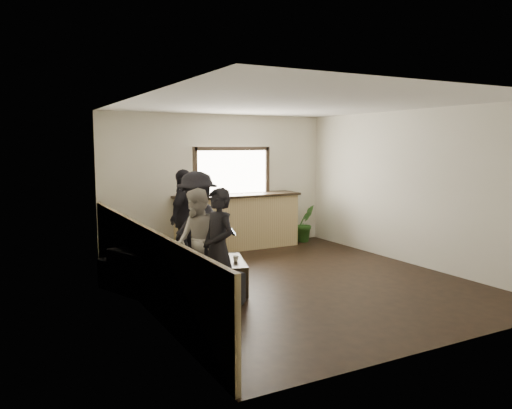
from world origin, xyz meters
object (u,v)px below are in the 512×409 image
person_a (218,248)px  person_b (197,241)px  person_d (185,217)px  bar_counter (238,218)px  cup_b (236,259)px  person_c (197,226)px  coffee_table (225,275)px  cup_a (220,255)px  potted_plant (305,223)px  sofa (167,274)px

person_a → person_b: 0.74m
person_a → person_d: person_d is taller
bar_counter → cup_b: 3.10m
cup_b → person_c: size_ratio=0.05×
coffee_table → cup_a: (-0.00, 0.18, 0.27)m
cup_b → person_d: bearing=91.9°
cup_a → cup_b: size_ratio=1.35×
cup_b → potted_plant: size_ratio=0.11×
person_c → person_d: size_ratio=1.01×
sofa → person_c: size_ratio=1.28×
bar_counter → person_a: 3.82m
person_d → cup_b: bearing=47.1°
person_b → person_c: person_c is taller
cup_b → sofa: bearing=165.6°
person_b → person_c: size_ratio=0.88×
potted_plant → bar_counter: bearing=178.4°
bar_counter → person_a: bar_counter is taller
sofa → cup_b: bearing=-125.6°
person_c → person_b: bearing=-33.0°
bar_counter → coffee_table: bearing=-119.7°
sofa → coffee_table: bearing=-118.2°
cup_a → person_c: person_c is taller
coffee_table → person_a: (-0.41, -0.68, 0.58)m
cup_b → cup_a: bearing=108.6°
coffee_table → person_d: bearing=88.6°
coffee_table → potted_plant: 4.09m
cup_b → potted_plant: potted_plant is taller
coffee_table → person_a: 0.98m
coffee_table → person_c: person_c is taller
potted_plant → person_b: 4.40m
cup_b → person_b: person_b is taller
coffee_table → bar_counter: bearing=60.3°
coffee_table → cup_b: 0.32m
coffee_table → person_c: bearing=102.7°
cup_a → person_a: person_a is taller
coffee_table → potted_plant: bearing=39.2°
person_a → cup_b: bearing=126.9°
bar_counter → cup_b: bar_counter is taller
cup_b → person_c: person_c is taller
cup_a → person_c: bearing=106.7°
person_a → person_c: person_c is taller
sofa → bar_counter: bearing=-64.3°
cup_b → person_a: 0.81m
potted_plant → person_c: 3.85m
sofa → cup_b: sofa is taller
person_b → person_a: bearing=1.1°
person_c → bar_counter: bearing=127.7°
sofa → cup_a: sofa is taller
cup_a → cup_b: cup_a is taller
person_d → cup_a: bearing=43.7°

